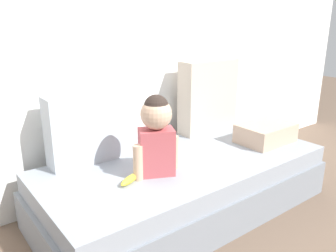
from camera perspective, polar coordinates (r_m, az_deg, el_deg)
ground_plane at (r=2.41m, az=2.62°, el=-13.45°), size 12.00×12.00×0.00m
back_wall at (r=2.54m, az=-5.71°, el=15.71°), size 5.12×0.10×2.33m
couch at (r=2.32m, az=2.68°, el=-9.65°), size 1.92×0.90×0.36m
throw_pillow_left at (r=2.19m, az=-13.85°, el=-0.43°), size 0.45×0.16×0.44m
throw_pillow_right at (r=2.74m, az=6.65°, el=4.94°), size 0.50×0.16×0.57m
toddler at (r=1.95m, az=-1.94°, el=-1.08°), size 0.31×0.20×0.47m
banana at (r=1.94m, az=-6.29°, el=-8.75°), size 0.17×0.11×0.04m
folded_blanket at (r=2.62m, az=15.86°, el=-1.13°), size 0.40×0.28×0.13m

